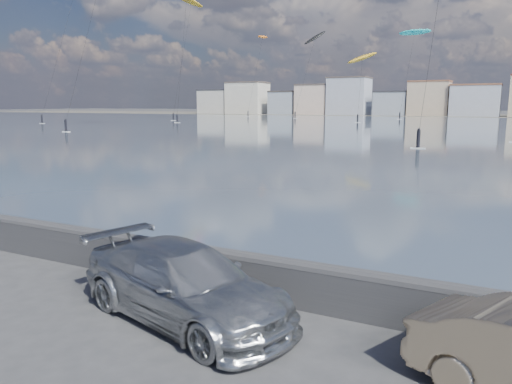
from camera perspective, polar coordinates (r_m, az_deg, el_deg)
ground at (r=10.41m, az=-15.67°, el=-15.07°), size 700.00×700.00×0.00m
bay_water at (r=98.64m, az=23.49°, el=6.70°), size 500.00×177.00×0.00m
far_shore_strip at (r=206.97m, az=25.59°, el=7.88°), size 500.00×60.00×0.00m
seawall at (r=12.16m, az=-7.08°, el=-8.11°), size 400.00×0.36×1.08m
far_buildings at (r=192.90m, az=25.98°, el=9.55°), size 240.79×13.26×14.60m
car_silver at (r=10.40m, az=-8.16°, el=-10.30°), size 5.60×3.47×1.51m
kitesurfer_1 at (r=158.95m, az=17.70°, el=16.89°), size 9.45×11.80×26.14m
kitesurfer_4 at (r=158.15m, az=6.69°, el=16.92°), size 7.40×9.82×26.53m
kitesurfer_9 at (r=127.01m, az=-7.96°, el=20.75°), size 8.74×9.79×31.13m
kitesurfer_13 at (r=128.13m, az=12.06°, el=14.72°), size 7.20×13.26×17.67m
kitesurfer_15 at (r=180.54m, az=0.75°, el=17.18°), size 4.12×14.73×28.07m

